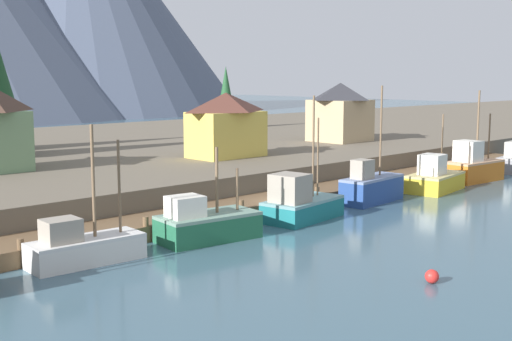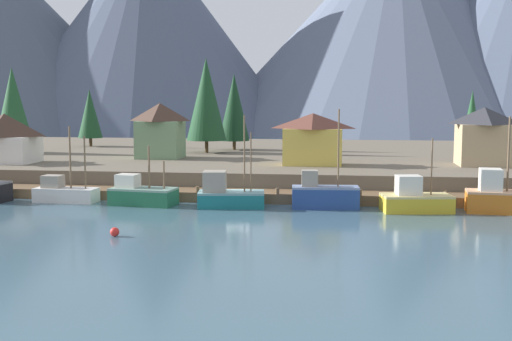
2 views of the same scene
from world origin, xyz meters
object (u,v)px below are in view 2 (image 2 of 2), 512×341
Objects in this scene: house_yellow at (313,139)px; fishing_boat_orange at (500,197)px; fishing_boat_yellow at (415,200)px; fishing_boat_blue at (324,195)px; house_tan at (484,136)px; conifer_near_left at (234,107)px; fishing_boat_green at (141,194)px; house_green at (160,130)px; conifer_near_right at (472,114)px; fishing_boat_teal at (227,194)px; house_white at (5,138)px; conifer_mid_left at (206,99)px; channel_buoy at (115,232)px; conifer_back_left at (13,104)px; conifer_mid_right at (90,114)px; fishing_boat_white at (64,192)px.

fishing_boat_orange is at bearing -41.47° from house_yellow.
fishing_boat_blue is at bearing 166.09° from fishing_boat_yellow.
conifer_near_left reaches higher than house_tan.
house_green reaches higher than fishing_boat_green.
conifer_near_right is (4.64, 41.20, 6.43)m from fishing_boat_orange.
fishing_boat_teal is 1.29× the size of house_tan.
fishing_boat_teal reaches higher than house_white.
conifer_mid_left is at bearing 115.40° from fishing_boat_blue.
fishing_boat_blue reaches higher than channel_buoy.
fishing_boat_orange is at bearing -6.90° from fishing_boat_teal.
fishing_boat_yellow is at bearing -49.85° from conifer_mid_left.
channel_buoy is at bearing -54.24° from conifer_back_left.
house_white is at bearing -90.39° from conifer_mid_right.
house_yellow is at bearing -131.38° from conifer_near_right.
fishing_boat_green is at bearing -174.96° from fishing_boat_orange.
house_tan reaches higher than channel_buoy.
conifer_back_left is 17.29× the size of channel_buoy.
fishing_boat_white is 1.12× the size of house_tan.
conifer_mid_left is at bearing 97.91° from fishing_boat_teal.
conifer_near_right reaches higher than fishing_boat_green.
house_yellow is 0.78× the size of conifer_mid_right.
house_green is 0.59× the size of conifer_back_left.
fishing_boat_blue is at bearing -44.30° from house_green.
house_tan is (35.52, 18.24, 4.92)m from fishing_boat_green.
house_white is at bearing -66.24° from conifer_back_left.
house_tan is (56.83, 4.75, 0.41)m from house_white.
house_tan is at bearing -96.65° from conifer_near_right.
conifer_mid_right is (-47.15, 40.19, 6.63)m from fishing_boat_yellow.
fishing_boat_blue is 21.32m from channel_buoy.
channel_buoy is (-0.40, -50.95, -8.53)m from conifer_near_left.
fishing_boat_green is 14.69m from channel_buoy.
house_tan reaches higher than fishing_boat_green.
conifer_back_left is at bearing -161.79° from conifer_near_left.
fishing_boat_teal is 33.25m from conifer_mid_left.
fishing_boat_white reaches higher than fishing_boat_green.
fishing_boat_blue is (17.68, 0.48, 0.19)m from fishing_boat_green.
fishing_boat_green is 0.49× the size of conifer_mid_left.
house_tan reaches higher than house_white.
conifer_back_left reaches higher than fishing_boat_green.
conifer_near_left reaches higher than fishing_boat_yellow.
house_yellow is at bearing 52.99° from fishing_boat_green.
conifer_back_left reaches higher than fishing_boat_teal.
fishing_boat_orange is 1.16× the size of house_white.
fishing_boat_orange is 0.96× the size of conifer_mid_right.
conifer_back_left reaches higher than fishing_boat_orange.
conifer_near_right is 66.75m from channel_buoy.
conifer_mid_right is at bearing 171.80° from conifer_near_left.
conifer_near_left is (-12.90, 20.54, 3.29)m from house_yellow.
house_tan is (27.01, 18.36, 4.75)m from fishing_boat_teal.
conifer_near_left is (7.27, 14.49, 2.73)m from house_green.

